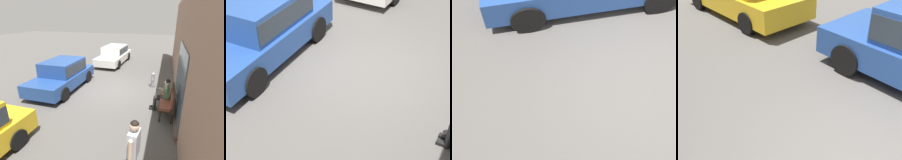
{
  "view_description": "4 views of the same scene",
  "coord_description": "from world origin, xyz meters",
  "views": [
    {
      "loc": [
        8.04,
        2.6,
        3.68
      ],
      "look_at": [
        0.95,
        0.38,
        0.94
      ],
      "focal_mm": 28.0,
      "sensor_mm": 36.0,
      "label": 1
    },
    {
      "loc": [
        6.05,
        2.6,
        4.61
      ],
      "look_at": [
        1.47,
        0.17,
        0.76
      ],
      "focal_mm": 55.0,
      "sensor_mm": 36.0,
      "label": 2
    },
    {
      "loc": [
        1.88,
        2.6,
        5.34
      ],
      "look_at": [
        1.46,
        0.18,
        0.99
      ],
      "focal_mm": 55.0,
      "sensor_mm": 36.0,
      "label": 3
    },
    {
      "loc": [
        -1.19,
        2.6,
        3.13
      ],
      "look_at": [
        1.18,
        0.5,
        1.07
      ],
      "focal_mm": 45.0,
      "sensor_mm": 36.0,
      "label": 4
    }
  ],
  "objects": []
}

